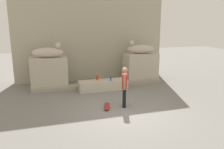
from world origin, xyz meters
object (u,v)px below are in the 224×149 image
Objects in this scene: statue_reclining_left at (48,52)px; statue_reclining_right at (140,49)px; bottle_orange at (99,77)px; bottle_red at (97,78)px; bottle_blue at (111,78)px; skater at (124,85)px; skateboard at (107,106)px.

statue_reclining_left and statue_reclining_right have the same top height.
bottle_orange is 0.17m from bottle_red.
statue_reclining_right is 5.75× the size of bottle_blue.
skater is 5.44× the size of bottle_orange.
skater is 5.70× the size of bottle_blue.
bottle_red is (-0.14, -0.10, 0.00)m from bottle_orange.
skateboard is at bearing -97.74° from bottle_orange.
statue_reclining_right is at bearing 19.29° from bottle_red.
statue_reclining_left is 2.03× the size of skateboard.
bottle_red is at bearing -143.24° from bottle_orange.
statue_reclining_right reaches higher than skateboard.
bottle_orange is 0.97× the size of bottle_red.
statue_reclining_left reaches higher than bottle_orange.
statue_reclining_left is 2.85m from bottle_red.
statue_reclining_right is 4.58m from skater.
statue_reclining_left reaches higher than skater.
bottle_blue is at bearing -28.53° from bottle_red.
skater reaches higher than skateboard.
skater is at bearing -78.97° from skateboard.
skater is at bearing -44.09° from statue_reclining_left.
statue_reclining_left is at bearing 58.25° from skater.
skater is 2.03× the size of skateboard.
statue_reclining_right reaches higher than bottle_blue.
skateboard is 2.59× the size of bottle_red.
statue_reclining_right is at bearing 18.28° from bottle_orange.
bottle_blue is at bearing -15.09° from statue_reclining_left.
bottle_orange is at bearing 10.23° from skateboard.
skater is 2.83m from bottle_red.
statue_reclining_left reaches higher than bottle_red.
bottle_orange is at bearing -10.65° from statue_reclining_left.
skateboard is at bearing -51.27° from statue_reclining_left.
statue_reclining_left reaches higher than skateboard.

